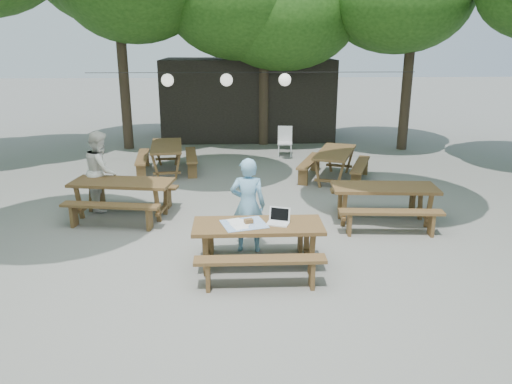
{
  "coord_description": "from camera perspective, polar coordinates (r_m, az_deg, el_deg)",
  "views": [
    {
      "loc": [
        -0.01,
        -7.91,
        3.47
      ],
      "look_at": [
        0.34,
        -0.05,
        1.05
      ],
      "focal_mm": 35.0,
      "sensor_mm": 36.0,
      "label": 1
    }
  ],
  "objects": [
    {
      "name": "woman",
      "position": [
        8.33,
        -0.92,
        -1.52
      ],
      "size": [
        0.63,
        0.45,
        1.62
      ],
      "primitive_type": "imported",
      "rotation": [
        0.0,
        0.0,
        3.03
      ],
      "color": "#77B2D9",
      "rests_on": "ground"
    },
    {
      "name": "tabletop_clutter",
      "position": [
        7.66,
        -1.33,
        -3.61
      ],
      "size": [
        0.77,
        0.7,
        0.08
      ],
      "color": "#3975C2",
      "rests_on": "main_picnic_table"
    },
    {
      "name": "second_person",
      "position": [
        10.94,
        -17.28,
        2.36
      ],
      "size": [
        0.74,
        0.89,
        1.67
      ],
      "primitive_type": "imported",
      "rotation": [
        0.0,
        0.0,
        1.72
      ],
      "color": "white",
      "rests_on": "ground"
    },
    {
      "name": "main_picnic_table",
      "position": [
        7.8,
        0.23,
        -6.17
      ],
      "size": [
        2.0,
        1.58,
        0.75
      ],
      "color": "#4E361B",
      "rests_on": "ground"
    },
    {
      "name": "picnic_table_far_w",
      "position": [
        13.71,
        -10.13,
        3.84
      ],
      "size": [
        1.78,
        2.07,
        0.75
      ],
      "rotation": [
        0.0,
        0.0,
        1.68
      ],
      "color": "#4E361B",
      "rests_on": "ground"
    },
    {
      "name": "ground",
      "position": [
        8.64,
        -2.27,
        -6.6
      ],
      "size": [
        80.0,
        80.0,
        0.0
      ],
      "primitive_type": "plane",
      "color": "slate",
      "rests_on": "ground"
    },
    {
      "name": "plastic_chair",
      "position": [
        15.48,
        3.31,
        5.08
      ],
      "size": [
        0.48,
        0.48,
        0.9
      ],
      "rotation": [
        0.0,
        0.0,
        -0.1
      ],
      "color": "silver",
      "rests_on": "ground"
    },
    {
      "name": "laptop",
      "position": [
        7.69,
        2.61,
        -3.14
      ],
      "size": [
        0.4,
        0.36,
        0.24
      ],
      "rotation": [
        0.0,
        0.0,
        -0.34
      ],
      "color": "white",
      "rests_on": "main_picnic_table"
    },
    {
      "name": "picnic_table_far_e",
      "position": [
        12.91,
        8.97,
        3.07
      ],
      "size": [
        2.15,
        2.34,
        0.75
      ],
      "rotation": [
        0.0,
        0.0,
        1.21
      ],
      "color": "#4E361B",
      "rests_on": "ground"
    },
    {
      "name": "paper_lanterns",
      "position": [
        13.95,
        -3.34,
        12.68
      ],
      "size": [
        9.0,
        0.34,
        0.38
      ],
      "color": "black",
      "rests_on": "ground"
    },
    {
      "name": "picnic_table_ne",
      "position": [
        10.04,
        14.34,
        -1.34
      ],
      "size": [
        2.05,
        1.72,
        0.75
      ],
      "rotation": [
        0.0,
        0.0,
        -0.07
      ],
      "color": "#4E361B",
      "rests_on": "ground"
    },
    {
      "name": "picnic_table_nw",
      "position": [
        10.43,
        -14.95,
        -0.7
      ],
      "size": [
        2.12,
        1.86,
        0.75
      ],
      "rotation": [
        0.0,
        0.0,
        -0.16
      ],
      "color": "#4E361B",
      "rests_on": "ground"
    },
    {
      "name": "pavilion",
      "position": [
        18.53,
        -0.96,
        10.68
      ],
      "size": [
        6.0,
        3.0,
        2.8
      ],
      "primitive_type": "cube",
      "color": "black",
      "rests_on": "ground"
    }
  ]
}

